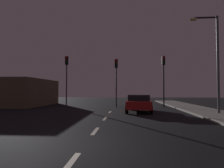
# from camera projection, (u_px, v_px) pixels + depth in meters

# --- Properties ---
(ground_plane) EXTENTS (80.00, 80.00, 0.00)m
(ground_plane) POSITION_uv_depth(u_px,v_px,m) (106.00, 117.00, 12.81)
(ground_plane) COLOR black
(lane_stripe_nearest) EXTENTS (0.16, 1.60, 0.01)m
(lane_stripe_nearest) POSITION_uv_depth(u_px,v_px,m) (70.00, 164.00, 4.64)
(lane_stripe_nearest) COLOR silver
(lane_stripe_nearest) RESTS_ON ground_plane
(lane_stripe_second) EXTENTS (0.16, 1.60, 0.01)m
(lane_stripe_second) POSITION_uv_depth(u_px,v_px,m) (95.00, 131.00, 8.42)
(lane_stripe_second) COLOR silver
(lane_stripe_second) RESTS_ON ground_plane
(lane_stripe_third) EXTENTS (0.16, 1.60, 0.01)m
(lane_stripe_third) POSITION_uv_depth(u_px,v_px,m) (105.00, 119.00, 12.21)
(lane_stripe_third) COLOR silver
(lane_stripe_third) RESTS_ON ground_plane
(lane_stripe_fourth) EXTENTS (0.16, 1.60, 0.01)m
(lane_stripe_fourth) POSITION_uv_depth(u_px,v_px,m) (110.00, 112.00, 16.00)
(lane_stripe_fourth) COLOR silver
(lane_stripe_fourth) RESTS_ON ground_plane
(traffic_signal_left) EXTENTS (0.32, 0.38, 5.41)m
(traffic_signal_left) POSITION_uv_depth(u_px,v_px,m) (67.00, 72.00, 21.35)
(traffic_signal_left) COLOR #4C4C51
(traffic_signal_left) RESTS_ON ground_plane
(traffic_signal_center) EXTENTS (0.32, 0.38, 5.04)m
(traffic_signal_center) POSITION_uv_depth(u_px,v_px,m) (116.00, 73.00, 20.97)
(traffic_signal_center) COLOR #4C4C51
(traffic_signal_center) RESTS_ON ground_plane
(traffic_signal_right) EXTENTS (0.32, 0.38, 5.30)m
(traffic_signal_right) POSITION_uv_depth(u_px,v_px,m) (164.00, 72.00, 20.63)
(traffic_signal_right) COLOR black
(traffic_signal_right) RESTS_ON ground_plane
(car_stopped_ahead) EXTENTS (2.20, 4.40, 1.38)m
(car_stopped_ahead) POSITION_uv_depth(u_px,v_px,m) (139.00, 103.00, 16.24)
(car_stopped_ahead) COLOR #B21919
(car_stopped_ahead) RESTS_ON ground_plane
(street_lamp_right) EXTENTS (2.04, 0.36, 7.05)m
(street_lamp_right) POSITION_uv_depth(u_px,v_px,m) (213.00, 55.00, 14.20)
(street_lamp_right) COLOR #4C4C51
(street_lamp_right) RESTS_ON ground_plane
(storefront_left) EXTENTS (5.57, 8.82, 3.04)m
(storefront_left) POSITION_uv_depth(u_px,v_px,m) (22.00, 92.00, 23.28)
(storefront_left) COLOR brown
(storefront_left) RESTS_ON ground_plane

